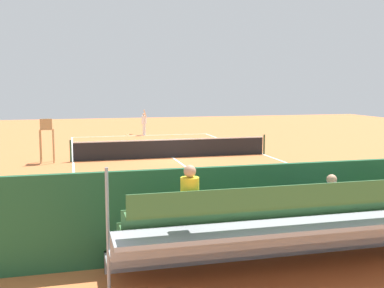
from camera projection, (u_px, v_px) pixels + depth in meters
ground_plane at (173, 158)px, 24.24m from camera, size 60.00×60.00×0.00m
court_line_markings at (172, 157)px, 24.28m from camera, size 10.10×22.20×0.01m
tennis_net at (173, 148)px, 24.18m from camera, size 10.30×0.10×1.07m
backdrop_wall at (302, 206)px, 10.68m from camera, size 18.00×0.16×2.00m
bleacher_stand at (331, 227)px, 9.37m from camera, size 9.06×2.40×2.48m
umpire_chair at (47, 136)px, 22.54m from camera, size 0.67×0.67×2.14m
equipment_bag at (352, 227)px, 11.79m from camera, size 0.90×0.36×0.36m
tennis_player at (144, 122)px, 35.03m from camera, size 0.42×0.55×1.93m
tennis_racket at (128, 134)px, 35.45m from camera, size 0.57×0.42×0.03m
tennis_ball_near at (172, 135)px, 34.62m from camera, size 0.07×0.07×0.07m
tennis_ball_far at (129, 140)px, 31.68m from camera, size 0.07×0.07×0.07m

